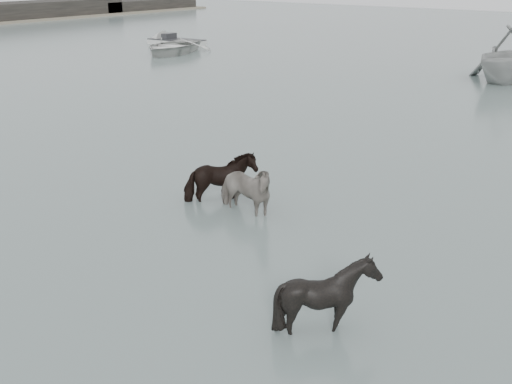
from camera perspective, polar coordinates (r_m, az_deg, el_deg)
ground at (r=13.50m, az=-3.61°, el=-3.70°), size 140.00×140.00×0.00m
pony_pinto at (r=14.30m, az=-1.07°, el=0.77°), size 1.73×0.85×1.43m
pony_dark at (r=15.07m, az=-3.11°, el=1.74°), size 1.44×1.61×1.43m
pony_black at (r=9.87m, az=6.38°, el=-8.40°), size 1.38×1.25×1.46m
rowboat_lead at (r=41.35m, az=-7.51°, el=12.87°), size 5.13×6.16×1.10m
rowboat_trail at (r=33.06m, az=21.79°, el=11.46°), size 5.55×6.11×2.78m
skiff_outer at (r=45.82m, az=-7.08°, el=13.32°), size 5.60×2.06×0.75m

